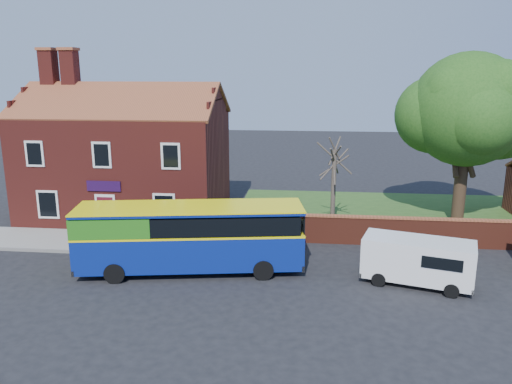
# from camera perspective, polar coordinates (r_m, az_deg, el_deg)

# --- Properties ---
(ground) EXTENTS (120.00, 120.00, 0.00)m
(ground) POSITION_cam_1_polar(r_m,az_deg,el_deg) (21.88, -6.85, -11.35)
(ground) COLOR black
(ground) RESTS_ON ground
(pavement) EXTENTS (18.00, 3.50, 0.12)m
(pavement) POSITION_cam_1_polar(r_m,az_deg,el_deg) (29.09, -17.92, -5.37)
(pavement) COLOR gray
(pavement) RESTS_ON ground
(kerb) EXTENTS (18.00, 0.15, 0.14)m
(kerb) POSITION_cam_1_polar(r_m,az_deg,el_deg) (27.60, -19.38, -6.50)
(kerb) COLOR slate
(kerb) RESTS_ON ground
(grass_strip) EXTENTS (26.00, 12.00, 0.04)m
(grass_strip) POSITION_cam_1_polar(r_m,az_deg,el_deg) (34.61, 19.85, -2.58)
(grass_strip) COLOR #426B28
(grass_strip) RESTS_ON ground
(shop_building) EXTENTS (12.30, 8.13, 10.50)m
(shop_building) POSITION_cam_1_polar(r_m,az_deg,el_deg) (33.43, -14.45, 3.24)
(shop_building) COLOR maroon
(shop_building) RESTS_ON ground
(boundary_wall) EXTENTS (22.00, 0.38, 1.60)m
(boundary_wall) POSITION_cam_1_polar(r_m,az_deg,el_deg) (28.85, 22.71, -4.36)
(boundary_wall) COLOR maroon
(boundary_wall) RESTS_ON ground
(bus) EXTENTS (10.70, 4.28, 3.17)m
(bus) POSITION_cam_1_polar(r_m,az_deg,el_deg) (23.53, -8.31, -4.86)
(bus) COLOR navy
(bus) RESTS_ON ground
(van_near) EXTENTS (5.03, 3.12, 2.06)m
(van_near) POSITION_cam_1_polar(r_m,az_deg,el_deg) (23.23, 18.02, -7.35)
(van_near) COLOR white
(van_near) RESTS_ON ground
(large_tree) EXTENTS (8.50, 6.72, 10.36)m
(large_tree) POSITION_cam_1_polar(r_m,az_deg,el_deg) (32.49, 23.06, 8.30)
(large_tree) COLOR black
(large_tree) RESTS_ON ground
(bare_tree) EXTENTS (1.98, 2.36, 5.27)m
(bare_tree) POSITION_cam_1_polar(r_m,az_deg,el_deg) (29.52, 8.85, 0.76)
(bare_tree) COLOR #4C4238
(bare_tree) RESTS_ON ground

